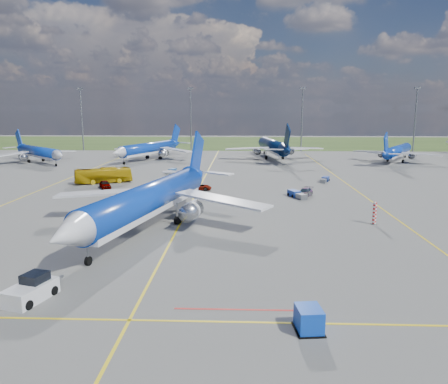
{
  "coord_description": "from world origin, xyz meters",
  "views": [
    {
      "loc": [
        8.05,
        -49.32,
        15.25
      ],
      "look_at": [
        5.83,
        9.27,
        4.0
      ],
      "focal_mm": 35.0,
      "sensor_mm": 36.0,
      "label": 1
    }
  ],
  "objects_px": {
    "main_airliner": "(151,228)",
    "baggage_tug_w": "(297,194)",
    "pushback_tug": "(32,290)",
    "service_car_b": "(199,187)",
    "baggage_tug_c": "(171,171)",
    "baggage_tug_e": "(325,180)",
    "bg_jet_nw": "(39,163)",
    "bg_jet_ne": "(397,161)",
    "bg_jet_nnw": "(149,160)",
    "warning_post": "(375,213)",
    "apron_bus": "(103,175)",
    "service_car_a": "(105,184)",
    "service_car_c": "(305,192)",
    "uld_container": "(309,319)",
    "bg_jet_n": "(273,158)"
  },
  "relations": [
    {
      "from": "warning_post",
      "to": "baggage_tug_e",
      "type": "xyz_separation_m",
      "value": [
        -0.09,
        34.43,
        -1.04
      ]
    },
    {
      "from": "bg_jet_ne",
      "to": "apron_bus",
      "type": "height_order",
      "value": "bg_jet_ne"
    },
    {
      "from": "bg_jet_ne",
      "to": "baggage_tug_e",
      "type": "bearing_deg",
      "value": 84.24
    },
    {
      "from": "service_car_a",
      "to": "baggage_tug_w",
      "type": "distance_m",
      "value": 36.83
    },
    {
      "from": "bg_jet_nnw",
      "to": "service_car_c",
      "type": "distance_m",
      "value": 66.63
    },
    {
      "from": "bg_jet_nnw",
      "to": "apron_bus",
      "type": "bearing_deg",
      "value": -69.91
    },
    {
      "from": "service_car_b",
      "to": "baggage_tug_w",
      "type": "xyz_separation_m",
      "value": [
        17.62,
        -6.1,
        -0.15
      ]
    },
    {
      "from": "bg_jet_nw",
      "to": "baggage_tug_e",
      "type": "height_order",
      "value": "bg_jet_nw"
    },
    {
      "from": "apron_bus",
      "to": "baggage_tug_c",
      "type": "height_order",
      "value": "apron_bus"
    },
    {
      "from": "bg_jet_nw",
      "to": "service_car_a",
      "type": "relative_size",
      "value": 7.52
    },
    {
      "from": "warning_post",
      "to": "baggage_tug_c",
      "type": "bearing_deg",
      "value": 127.09
    },
    {
      "from": "baggage_tug_w",
      "to": "baggage_tug_e",
      "type": "bearing_deg",
      "value": 42.37
    },
    {
      "from": "bg_jet_nw",
      "to": "baggage_tug_w",
      "type": "bearing_deg",
      "value": -81.63
    },
    {
      "from": "pushback_tug",
      "to": "baggage_tug_e",
      "type": "bearing_deg",
      "value": 75.78
    },
    {
      "from": "bg_jet_n",
      "to": "bg_jet_nw",
      "type": "bearing_deg",
      "value": 3.78
    },
    {
      "from": "bg_jet_n",
      "to": "uld_container",
      "type": "relative_size",
      "value": 19.81
    },
    {
      "from": "bg_jet_nw",
      "to": "bg_jet_n",
      "type": "xyz_separation_m",
      "value": [
        67.55,
        13.74,
        0.0
      ]
    },
    {
      "from": "service_car_a",
      "to": "baggage_tug_c",
      "type": "height_order",
      "value": "service_car_a"
    },
    {
      "from": "bg_jet_nnw",
      "to": "uld_container",
      "type": "distance_m",
      "value": 106.82
    },
    {
      "from": "pushback_tug",
      "to": "apron_bus",
      "type": "height_order",
      "value": "apron_bus"
    },
    {
      "from": "warning_post",
      "to": "service_car_b",
      "type": "xyz_separation_m",
      "value": [
        -25.74,
        23.82,
        -0.85
      ]
    },
    {
      "from": "pushback_tug",
      "to": "baggage_tug_e",
      "type": "height_order",
      "value": "pushback_tug"
    },
    {
      "from": "service_car_b",
      "to": "baggage_tug_e",
      "type": "xyz_separation_m",
      "value": [
        25.64,
        10.61,
        -0.2
      ]
    },
    {
      "from": "baggage_tug_w",
      "to": "baggage_tug_c",
      "type": "height_order",
      "value": "baggage_tug_w"
    },
    {
      "from": "uld_container",
      "to": "apron_bus",
      "type": "distance_m",
      "value": 68.62
    },
    {
      "from": "bg_jet_n",
      "to": "service_car_a",
      "type": "bearing_deg",
      "value": 48.08
    },
    {
      "from": "main_airliner",
      "to": "baggage_tug_w",
      "type": "xyz_separation_m",
      "value": [
        21.42,
        20.68,
        0.51
      ]
    },
    {
      "from": "service_car_c",
      "to": "baggage_tug_c",
      "type": "distance_m",
      "value": 39.0
    },
    {
      "from": "main_airliner",
      "to": "pushback_tug",
      "type": "relative_size",
      "value": 6.96
    },
    {
      "from": "apron_bus",
      "to": "service_car_a",
      "type": "relative_size",
      "value": 2.6
    },
    {
      "from": "bg_jet_ne",
      "to": "baggage_tug_w",
      "type": "xyz_separation_m",
      "value": [
        -35.97,
        -53.81,
        0.51
      ]
    },
    {
      "from": "pushback_tug",
      "to": "service_car_a",
      "type": "distance_m",
      "value": 50.77
    },
    {
      "from": "baggage_tug_c",
      "to": "baggage_tug_e",
      "type": "bearing_deg",
      "value": -2.73
    },
    {
      "from": "bg_jet_nw",
      "to": "bg_jet_nnw",
      "type": "height_order",
      "value": "bg_jet_nnw"
    },
    {
      "from": "pushback_tug",
      "to": "bg_jet_nw",
      "type": "bearing_deg",
      "value": 130.61
    },
    {
      "from": "uld_container",
      "to": "baggage_tug_e",
      "type": "relative_size",
      "value": 0.47
    },
    {
      "from": "bg_jet_nw",
      "to": "warning_post",
      "type": "bearing_deg",
      "value": -87.34
    },
    {
      "from": "pushback_tug",
      "to": "apron_bus",
      "type": "xyz_separation_m",
      "value": [
        -11.56,
        55.81,
        0.78
      ]
    },
    {
      "from": "bg_jet_nw",
      "to": "baggage_tug_e",
      "type": "xyz_separation_m",
      "value": [
        75.4,
        -30.28,
        0.46
      ]
    },
    {
      "from": "warning_post",
      "to": "bg_jet_nw",
      "type": "height_order",
      "value": "bg_jet_nw"
    },
    {
      "from": "service_car_c",
      "to": "bg_jet_n",
      "type": "bearing_deg",
      "value": 115.07
    },
    {
      "from": "bg_jet_nnw",
      "to": "baggage_tug_c",
      "type": "distance_m",
      "value": 29.12
    },
    {
      "from": "pushback_tug",
      "to": "service_car_b",
      "type": "height_order",
      "value": "pushback_tug"
    },
    {
      "from": "bg_jet_nnw",
      "to": "baggage_tug_w",
      "type": "distance_m",
      "value": 66.55
    },
    {
      "from": "bg_jet_nw",
      "to": "service_car_c",
      "type": "distance_m",
      "value": 82.91
    },
    {
      "from": "service_car_c",
      "to": "baggage_tug_w",
      "type": "height_order",
      "value": "service_car_c"
    },
    {
      "from": "bg_jet_ne",
      "to": "bg_jet_nnw",
      "type": "bearing_deg",
      "value": 30.24
    },
    {
      "from": "baggage_tug_w",
      "to": "bg_jet_n",
      "type": "bearing_deg",
      "value": 67.85
    },
    {
      "from": "warning_post",
      "to": "baggage_tug_w",
      "type": "distance_m",
      "value": 19.51
    },
    {
      "from": "bg_jet_nw",
      "to": "main_airliner",
      "type": "bearing_deg",
      "value": -102.55
    }
  ]
}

